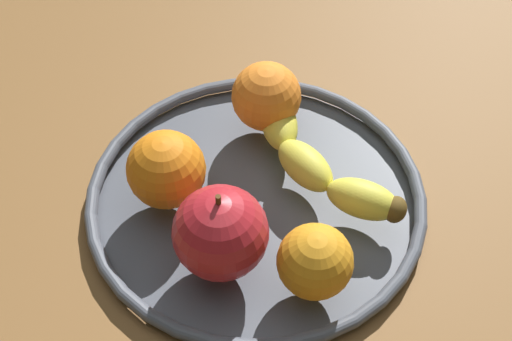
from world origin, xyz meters
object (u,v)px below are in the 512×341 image
object	(u,v)px
orange_back_right	(266,96)
apple	(220,233)
orange_back_left	(166,170)
banana	(318,164)
fruit_bowl	(256,198)
orange_front_right	(315,262)

from	to	relation	value
orange_back_right	apple	bearing A→B (deg)	-33.74
orange_back_right	orange_back_left	bearing A→B (deg)	-64.03
banana	orange_back_right	xyz separation A→B (cm)	(-8.31, -1.92, 1.65)
banana	orange_back_right	bearing A→B (deg)	175.73
fruit_bowl	banana	size ratio (longest dim) A/B	1.71
apple	orange_back_right	size ratio (longest dim) A/B	1.30
orange_back_left	apple	bearing A→B (deg)	14.82
orange_back_left	banana	bearing A→B (deg)	78.65
orange_back_left	orange_front_right	xyz separation A→B (cm)	(13.03, 8.53, -0.40)
fruit_bowl	apple	bearing A→B (deg)	-41.75
banana	orange_back_right	world-z (taller)	orange_back_right
apple	orange_back_right	bearing A→B (deg)	146.26
orange_back_right	orange_front_right	distance (cm)	18.88
orange_back_left	orange_front_right	bearing A→B (deg)	33.20
apple	orange_back_right	xyz separation A→B (cm)	(-13.94, 9.31, -0.60)
apple	orange_front_right	distance (cm)	7.93
banana	apple	world-z (taller)	apple
orange_back_right	orange_front_right	size ratio (longest dim) A/B	1.08
banana	apple	xyz separation A→B (cm)	(5.63, -11.23, 2.25)
apple	orange_front_right	size ratio (longest dim) A/B	1.40
fruit_bowl	orange_front_right	distance (cm)	11.37
orange_front_right	banana	bearing A→B (deg)	154.63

